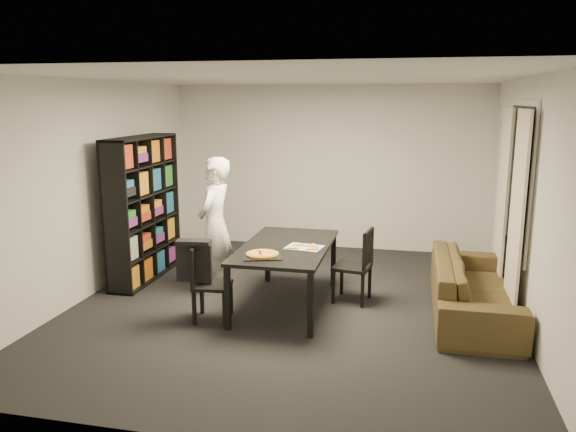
% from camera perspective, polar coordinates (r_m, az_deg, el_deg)
% --- Properties ---
extents(room, '(5.01, 5.51, 2.61)m').
position_cam_1_polar(room, '(6.33, 0.50, 2.05)').
color(room, black).
rests_on(room, ground).
extents(window_pane, '(0.02, 1.40, 1.60)m').
position_cam_1_polar(window_pane, '(6.86, 22.43, 3.60)').
color(window_pane, black).
rests_on(window_pane, room).
extents(window_frame, '(0.03, 1.52, 1.72)m').
position_cam_1_polar(window_frame, '(6.85, 22.39, 3.60)').
color(window_frame, white).
rests_on(window_frame, room).
extents(curtain_left, '(0.03, 0.70, 2.25)m').
position_cam_1_polar(curtain_left, '(6.39, 22.20, -0.11)').
color(curtain_left, beige).
rests_on(curtain_left, room).
extents(curtain_right, '(0.03, 0.70, 2.25)m').
position_cam_1_polar(curtain_right, '(7.40, 20.92, 1.52)').
color(curtain_right, beige).
rests_on(curtain_right, room).
extents(bookshelf, '(0.35, 1.50, 1.90)m').
position_cam_1_polar(bookshelf, '(7.67, -14.48, 0.74)').
color(bookshelf, black).
rests_on(bookshelf, room).
extents(dining_table, '(0.97, 1.75, 0.73)m').
position_cam_1_polar(dining_table, '(6.46, -0.19, -3.53)').
color(dining_table, black).
rests_on(dining_table, room).
extents(chair_left, '(0.43, 0.43, 0.83)m').
position_cam_1_polar(chair_left, '(6.17, -8.43, -6.26)').
color(chair_left, black).
rests_on(chair_left, room).
extents(chair_right, '(0.47, 0.47, 0.88)m').
position_cam_1_polar(chair_right, '(6.68, 7.26, -4.54)').
color(chair_right, black).
rests_on(chair_right, room).
extents(draped_jacket, '(0.39, 0.20, 0.46)m').
position_cam_1_polar(draped_jacket, '(6.13, -9.51, -4.32)').
color(draped_jacket, black).
rests_on(draped_jacket, chair_left).
extents(person, '(0.44, 0.64, 1.68)m').
position_cam_1_polar(person, '(7.01, -7.42, -0.90)').
color(person, white).
rests_on(person, room).
extents(baking_tray, '(0.48, 0.43, 0.01)m').
position_cam_1_polar(baking_tray, '(5.97, -2.63, -4.12)').
color(baking_tray, black).
rests_on(baking_tray, dining_table).
extents(pepperoni_pizza, '(0.35, 0.35, 0.03)m').
position_cam_1_polar(pepperoni_pizza, '(5.99, -2.62, -3.88)').
color(pepperoni_pizza, '#AC7B31').
rests_on(pepperoni_pizza, dining_table).
extents(kitchen_towel, '(0.44, 0.36, 0.01)m').
position_cam_1_polar(kitchen_towel, '(6.33, 1.68, -3.21)').
color(kitchen_towel, silver).
rests_on(kitchen_towel, dining_table).
extents(pizza_slices, '(0.43, 0.39, 0.01)m').
position_cam_1_polar(pizza_slices, '(6.33, 1.60, -3.12)').
color(pizza_slices, gold).
rests_on(pizza_slices, dining_table).
extents(sofa, '(0.86, 2.19, 0.64)m').
position_cam_1_polar(sofa, '(6.62, 18.34, -6.89)').
color(sofa, '#3F2E19').
rests_on(sofa, room).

